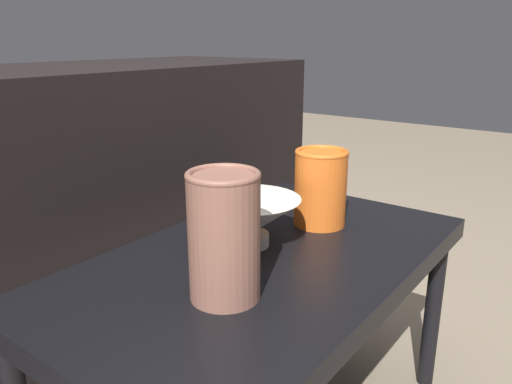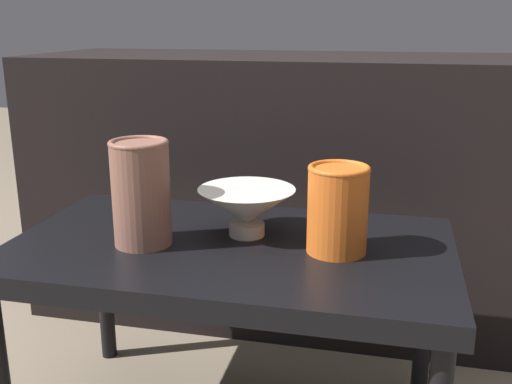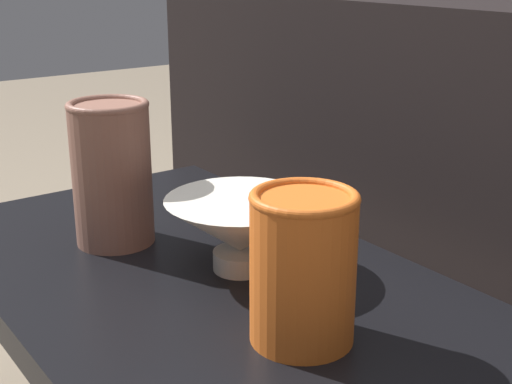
{
  "view_description": "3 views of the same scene",
  "coord_description": "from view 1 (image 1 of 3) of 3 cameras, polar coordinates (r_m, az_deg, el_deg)",
  "views": [
    {
      "loc": [
        -0.67,
        -0.48,
        0.78
      ],
      "look_at": [
        0.01,
        0.02,
        0.52
      ],
      "focal_mm": 35.0,
      "sensor_mm": 36.0,
      "label": 1
    },
    {
      "loc": [
        0.28,
        -1.01,
        0.81
      ],
      "look_at": [
        0.04,
        0.04,
        0.5
      ],
      "focal_mm": 42.0,
      "sensor_mm": 36.0,
      "label": 2
    },
    {
      "loc": [
        0.69,
        -0.42,
        0.79
      ],
      "look_at": [
        0.06,
        0.04,
        0.52
      ],
      "focal_mm": 50.0,
      "sensor_mm": 36.0,
      "label": 3
    }
  ],
  "objects": [
    {
      "name": "couch_backdrop",
      "position": [
        1.34,
        -20.31,
        -2.38
      ],
      "size": [
        1.38,
        0.5,
        0.72
      ],
      "color": "black",
      "rests_on": "ground_plane"
    },
    {
      "name": "vase_textured_left",
      "position": [
        0.73,
        -3.66,
        -4.89
      ],
      "size": [
        0.11,
        0.11,
        0.2
      ],
      "color": "brown",
      "rests_on": "table"
    },
    {
      "name": "bowl",
      "position": [
        0.92,
        -0.62,
        -2.89
      ],
      "size": [
        0.19,
        0.19,
        0.09
      ],
      "color": "silver",
      "rests_on": "table"
    },
    {
      "name": "table",
      "position": [
        0.92,
        0.91,
        -9.62
      ],
      "size": [
        0.82,
        0.48,
        0.41
      ],
      "color": "black",
      "rests_on": "ground_plane"
    },
    {
      "name": "vase_colorful_right",
      "position": [
        1.03,
        7.5,
        0.61
      ],
      "size": [
        0.11,
        0.11,
        0.16
      ],
      "color": "orange",
      "rests_on": "table"
    }
  ]
}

